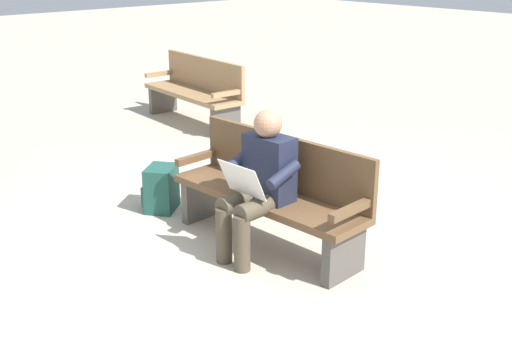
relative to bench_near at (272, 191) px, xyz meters
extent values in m
plane|color=#B7AD99|center=(0.00, 0.07, -0.46)|extent=(40.00, 40.00, 0.00)
cube|color=brown|center=(0.00, 0.07, -0.04)|extent=(1.82, 0.57, 0.06)
cube|color=brown|center=(0.01, -0.14, 0.22)|extent=(1.80, 0.15, 0.45)
cube|color=brown|center=(-0.85, 0.03, 0.11)|extent=(0.09, 0.48, 0.06)
cube|color=brown|center=(0.85, 0.12, 0.11)|extent=(0.09, 0.48, 0.06)
cube|color=#4C4742|center=(-0.80, 0.03, -0.26)|extent=(0.10, 0.44, 0.39)
cube|color=#4C4742|center=(0.80, 0.11, -0.26)|extent=(0.10, 0.44, 0.39)
cube|color=#1E2338|center=(-0.09, 0.12, 0.25)|extent=(0.41, 0.24, 0.52)
sphere|color=#A87A5B|center=(-0.09, 0.14, 0.61)|extent=(0.22, 0.22, 0.22)
cylinder|color=#4C4233|center=(-0.20, 0.32, 0.01)|extent=(0.17, 0.43, 0.15)
cylinder|color=#4C4233|center=(0.00, 0.33, 0.01)|extent=(0.17, 0.43, 0.15)
cylinder|color=#4C4233|center=(-0.21, 0.51, -0.23)|extent=(0.13, 0.13, 0.45)
cylinder|color=#4C4233|center=(-0.01, 0.52, -0.23)|extent=(0.13, 0.13, 0.45)
cylinder|color=#1E2338|center=(-0.33, 0.20, 0.28)|extent=(0.11, 0.32, 0.18)
cylinder|color=#1E2338|center=(0.15, 0.23, 0.28)|extent=(0.11, 0.32, 0.18)
cube|color=silver|center=(-0.10, 0.42, 0.23)|extent=(0.41, 0.15, 0.27)
cube|color=#1E4C42|center=(1.20, 0.28, -0.25)|extent=(0.40, 0.41, 0.42)
cube|color=#23574C|center=(1.31, 0.37, -0.31)|extent=(0.17, 0.21, 0.19)
cube|color=#9E7A51|center=(3.52, -1.81, -0.04)|extent=(1.83, 0.60, 0.06)
cube|color=#9E7A51|center=(3.51, -2.02, 0.22)|extent=(1.80, 0.17, 0.45)
cube|color=#9E7A51|center=(2.68, -1.75, 0.11)|extent=(0.09, 0.48, 0.06)
cube|color=#9E7A51|center=(4.37, -1.86, 0.11)|extent=(0.09, 0.48, 0.06)
cube|color=#4C4742|center=(2.73, -1.75, -0.26)|extent=(0.11, 0.44, 0.39)
cube|color=#4C4742|center=(4.32, -1.86, -0.26)|extent=(0.11, 0.44, 0.39)
camera|label=1|loc=(-3.50, 3.35, 1.88)|focal=44.60mm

